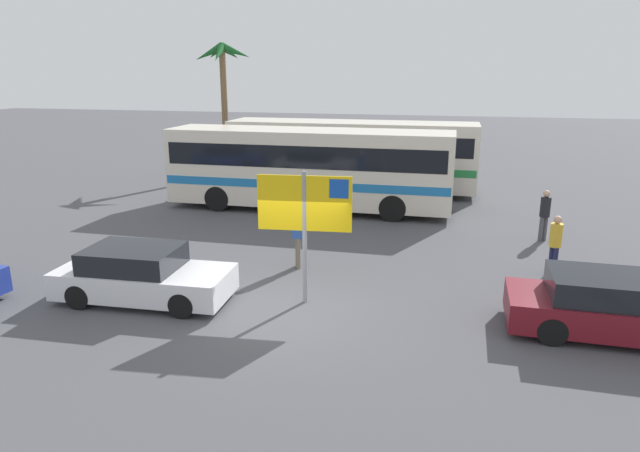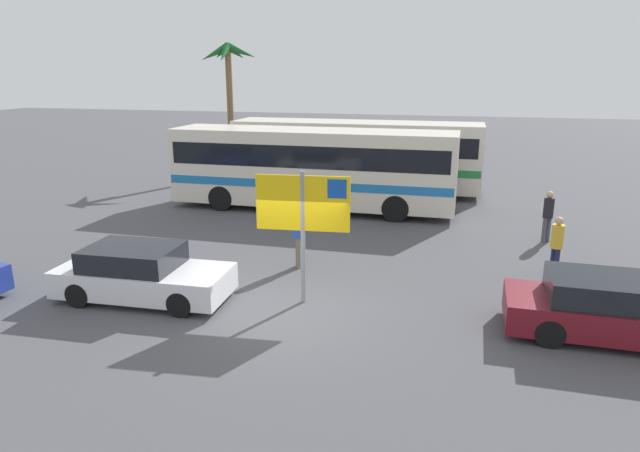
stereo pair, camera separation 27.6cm
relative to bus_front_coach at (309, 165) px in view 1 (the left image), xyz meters
name	(u,v)px [view 1 (the left image)]	position (x,y,z in m)	size (l,w,h in m)	color
ground	(287,315)	(2.02, -9.91, -1.78)	(120.00, 120.00, 0.00)	#4C4C51
bus_front_coach	(309,165)	(0.00, 0.00, 0.00)	(11.18, 2.51, 3.17)	silver
bus_rear_coach	(351,153)	(0.99, 3.87, 0.00)	(11.18, 2.51, 3.17)	silver
ferry_sign	(307,209)	(2.29, -9.07, 0.54)	(2.20, 0.26, 3.20)	gray
car_maroon	(617,308)	(9.02, -9.28, -1.15)	(4.55, 1.79, 1.32)	maroon
car_white	(142,275)	(-1.63, -9.86, -1.15)	(4.24, 1.90, 1.32)	silver
pedestrian_crossing_lot	(545,211)	(8.52, -2.43, -0.79)	(0.32, 0.32, 1.69)	#4C4C51
pedestrian_by_bus	(555,240)	(8.34, -5.70, -0.80)	(0.32, 0.32, 1.66)	#1E2347
pedestrian_near_sign	(298,231)	(1.41, -6.76, -0.69)	(0.32, 0.32, 1.83)	#706656
palm_tree_seaside	(223,72)	(-6.12, 6.26, 3.54)	(2.82, 3.02, 6.76)	brown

